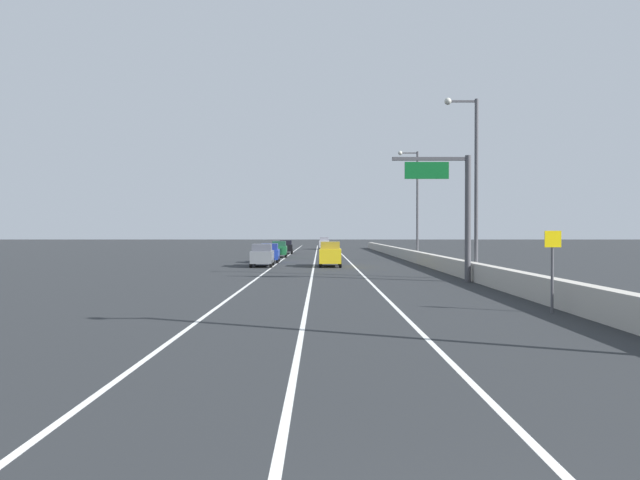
{
  "coord_description": "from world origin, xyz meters",
  "views": [
    {
      "loc": [
        -1.46,
        -3.17,
        2.94
      ],
      "look_at": [
        -1.42,
        53.69,
        2.15
      ],
      "focal_mm": 30.77,
      "sensor_mm": 36.0,
      "label": 1
    }
  ],
  "objects_px": {
    "lamp_post_right_second": "(472,176)",
    "car_yellow_1": "(330,254)",
    "car_green_2": "(279,249)",
    "car_gray_5": "(262,255)",
    "car_black_0": "(286,247)",
    "speed_advisory_sign": "(552,265)",
    "car_silver_3": "(324,243)",
    "overhead_sign_gantry": "(455,202)",
    "car_blue_4": "(270,253)",
    "lamp_post_right_third": "(415,198)"
  },
  "relations": [
    {
      "from": "overhead_sign_gantry",
      "to": "lamp_post_right_second",
      "type": "bearing_deg",
      "value": 51.37
    },
    {
      "from": "speed_advisory_sign",
      "to": "car_blue_4",
      "type": "height_order",
      "value": "speed_advisory_sign"
    },
    {
      "from": "car_black_0",
      "to": "car_blue_4",
      "type": "height_order",
      "value": "car_blue_4"
    },
    {
      "from": "car_blue_4",
      "to": "overhead_sign_gantry",
      "type": "bearing_deg",
      "value": -58.33
    },
    {
      "from": "car_gray_5",
      "to": "car_yellow_1",
      "type": "bearing_deg",
      "value": 0.21
    },
    {
      "from": "speed_advisory_sign",
      "to": "lamp_post_right_third",
      "type": "distance_m",
      "value": 37.12
    },
    {
      "from": "speed_advisory_sign",
      "to": "lamp_post_right_third",
      "type": "relative_size",
      "value": 0.26
    },
    {
      "from": "overhead_sign_gantry",
      "to": "car_blue_4",
      "type": "xyz_separation_m",
      "value": [
        -12.92,
        20.95,
        -3.8
      ]
    },
    {
      "from": "overhead_sign_gantry",
      "to": "speed_advisory_sign",
      "type": "relative_size",
      "value": 2.5
    },
    {
      "from": "lamp_post_right_second",
      "to": "lamp_post_right_third",
      "type": "relative_size",
      "value": 1.0
    },
    {
      "from": "speed_advisory_sign",
      "to": "car_gray_5",
      "type": "bearing_deg",
      "value": 116.29
    },
    {
      "from": "lamp_post_right_third",
      "to": "car_green_2",
      "type": "bearing_deg",
      "value": 150.93
    },
    {
      "from": "lamp_post_right_second",
      "to": "car_blue_4",
      "type": "xyz_separation_m",
      "value": [
        -14.47,
        19.01,
        -5.52
      ]
    },
    {
      "from": "car_yellow_1",
      "to": "car_silver_3",
      "type": "xyz_separation_m",
      "value": [
        -0.13,
        48.15,
        -0.01
      ]
    },
    {
      "from": "lamp_post_right_second",
      "to": "car_yellow_1",
      "type": "height_order",
      "value": "lamp_post_right_second"
    },
    {
      "from": "speed_advisory_sign",
      "to": "car_black_0",
      "type": "height_order",
      "value": "speed_advisory_sign"
    },
    {
      "from": "car_black_0",
      "to": "car_green_2",
      "type": "distance_m",
      "value": 11.41
    },
    {
      "from": "speed_advisory_sign",
      "to": "car_gray_5",
      "type": "distance_m",
      "value": 30.37
    },
    {
      "from": "overhead_sign_gantry",
      "to": "car_black_0",
      "type": "relative_size",
      "value": 1.69
    },
    {
      "from": "car_black_0",
      "to": "car_yellow_1",
      "type": "height_order",
      "value": "car_yellow_1"
    },
    {
      "from": "car_yellow_1",
      "to": "car_gray_5",
      "type": "distance_m",
      "value": 5.85
    },
    {
      "from": "speed_advisory_sign",
      "to": "car_black_0",
      "type": "xyz_separation_m",
      "value": [
        -13.22,
        56.36,
        -0.83
      ]
    },
    {
      "from": "car_black_0",
      "to": "car_blue_4",
      "type": "relative_size",
      "value": 1.09
    },
    {
      "from": "lamp_post_right_second",
      "to": "car_green_2",
      "type": "bearing_deg",
      "value": 115.29
    },
    {
      "from": "overhead_sign_gantry",
      "to": "lamp_post_right_second",
      "type": "xyz_separation_m",
      "value": [
        1.55,
        1.94,
        1.73
      ]
    },
    {
      "from": "overhead_sign_gantry",
      "to": "car_silver_3",
      "type": "distance_m",
      "value": 63.39
    },
    {
      "from": "overhead_sign_gantry",
      "to": "speed_advisory_sign",
      "type": "distance_m",
      "value": 12.88
    },
    {
      "from": "car_green_2",
      "to": "car_silver_3",
      "type": "xyz_separation_m",
      "value": [
        5.58,
        30.43,
        0.1
      ]
    },
    {
      "from": "speed_advisory_sign",
      "to": "car_blue_4",
      "type": "relative_size",
      "value": 0.74
    },
    {
      "from": "car_green_2",
      "to": "car_silver_3",
      "type": "bearing_deg",
      "value": 79.62
    },
    {
      "from": "lamp_post_right_second",
      "to": "car_black_0",
      "type": "bearing_deg",
      "value": 108.88
    },
    {
      "from": "car_green_2",
      "to": "overhead_sign_gantry",
      "type": "bearing_deg",
      "value": -68.38
    },
    {
      "from": "lamp_post_right_third",
      "to": "car_green_2",
      "type": "distance_m",
      "value": 17.68
    },
    {
      "from": "car_black_0",
      "to": "car_green_2",
      "type": "height_order",
      "value": "car_green_2"
    },
    {
      "from": "car_black_0",
      "to": "car_silver_3",
      "type": "height_order",
      "value": "car_silver_3"
    },
    {
      "from": "car_black_0",
      "to": "car_gray_5",
      "type": "height_order",
      "value": "car_gray_5"
    },
    {
      "from": "overhead_sign_gantry",
      "to": "car_gray_5",
      "type": "height_order",
      "value": "overhead_sign_gantry"
    },
    {
      "from": "car_black_0",
      "to": "car_green_2",
      "type": "xyz_separation_m",
      "value": [
        -0.08,
        -11.41,
        0.02
      ]
    },
    {
      "from": "car_green_2",
      "to": "car_blue_4",
      "type": "relative_size",
      "value": 1.06
    },
    {
      "from": "lamp_post_right_second",
      "to": "car_black_0",
      "type": "distance_m",
      "value": 44.62
    },
    {
      "from": "lamp_post_right_second",
      "to": "car_green_2",
      "type": "relative_size",
      "value": 2.65
    },
    {
      "from": "lamp_post_right_third",
      "to": "car_silver_3",
      "type": "bearing_deg",
      "value": 103.28
    },
    {
      "from": "car_yellow_1",
      "to": "car_green_2",
      "type": "distance_m",
      "value": 18.61
    },
    {
      "from": "car_blue_4",
      "to": "car_green_2",
      "type": "bearing_deg",
      "value": 89.66
    },
    {
      "from": "speed_advisory_sign",
      "to": "car_black_0",
      "type": "bearing_deg",
      "value": 103.2
    },
    {
      "from": "lamp_post_right_second",
      "to": "car_silver_3",
      "type": "bearing_deg",
      "value": 98.25
    },
    {
      "from": "car_blue_4",
      "to": "lamp_post_right_second",
      "type": "bearing_deg",
      "value": -52.71
    },
    {
      "from": "lamp_post_right_third",
      "to": "car_yellow_1",
      "type": "distance_m",
      "value": 14.18
    },
    {
      "from": "car_silver_3",
      "to": "car_blue_4",
      "type": "xyz_separation_m",
      "value": [
        -5.64,
        -41.91,
        -0.13
      ]
    },
    {
      "from": "car_black_0",
      "to": "speed_advisory_sign",
      "type": "bearing_deg",
      "value": -76.8
    }
  ]
}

